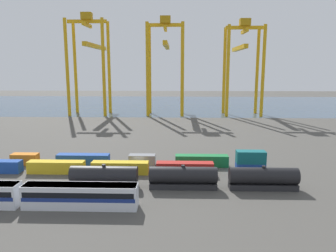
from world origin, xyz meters
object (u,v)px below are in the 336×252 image
at_px(freight_tank_row, 183,177).
at_px(gantry_crane_central, 166,56).
at_px(passenger_train, 21,194).
at_px(gantry_crane_west, 90,54).
at_px(gantry_crane_east, 243,58).
at_px(shipping_container_8, 142,160).

bearing_deg(freight_tank_row, gantry_crane_central, 94.04).
distance_m(freight_tank_row, gantry_crane_central, 104.34).
bearing_deg(passenger_train, gantry_crane_west, 99.06).
xyz_separation_m(freight_tank_row, gantry_crane_central, (-7.12, 100.77, 26.10)).
distance_m(passenger_train, gantry_crane_east, 124.88).
distance_m(passenger_train, freight_tank_row, 27.85).
height_order(shipping_container_8, gantry_crane_east, gantry_crane_east).
relative_size(passenger_train, gantry_crane_central, 0.82).
xyz_separation_m(gantry_crane_west, gantry_crane_east, (73.47, -1.05, -1.77)).
height_order(freight_tank_row, shipping_container_8, freight_tank_row).
bearing_deg(gantry_crane_central, passenger_train, -99.93).
distance_m(shipping_container_8, gantry_crane_east, 97.71).
bearing_deg(shipping_container_8, gantry_crane_central, 88.59).
xyz_separation_m(gantry_crane_central, gantry_crane_east, (36.74, -1.01, -1.09)).
bearing_deg(gantry_crane_west, gantry_crane_east, -0.82).
xyz_separation_m(freight_tank_row, gantry_crane_west, (-43.85, 100.81, 26.78)).
distance_m(passenger_train, gantry_crane_west, 114.42).
bearing_deg(gantry_crane_central, shipping_container_8, -91.41).
distance_m(passenger_train, gantry_crane_central, 114.50).
relative_size(shipping_container_8, gantry_crane_west, 0.13).
bearing_deg(gantry_crane_central, gantry_crane_west, 179.94).
height_order(passenger_train, gantry_crane_central, gantry_crane_central).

